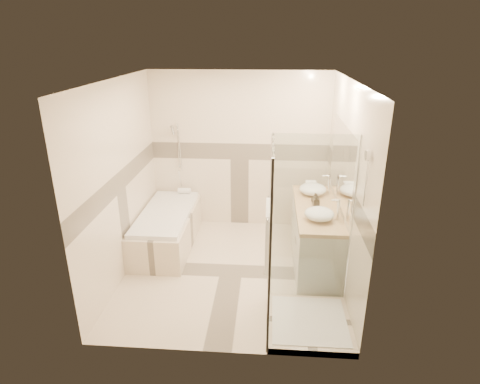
# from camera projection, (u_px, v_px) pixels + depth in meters

# --- Properties ---
(room) EXTENTS (2.82, 3.02, 2.52)m
(room) POSITION_uv_depth(u_px,v_px,m) (235.00, 183.00, 4.97)
(room) COLOR beige
(room) RESTS_ON ground
(bathtub) EXTENTS (0.75, 1.70, 0.56)m
(bathtub) POSITION_uv_depth(u_px,v_px,m) (167.00, 227.00, 5.98)
(bathtub) COLOR beige
(bathtub) RESTS_ON ground
(vanity) EXTENTS (0.58, 1.62, 0.85)m
(vanity) POSITION_uv_depth(u_px,v_px,m) (315.00, 235.00, 5.47)
(vanity) COLOR silver
(vanity) RESTS_ON ground
(shower_enclosure) EXTENTS (0.96, 0.93, 2.04)m
(shower_enclosure) POSITION_uv_depth(u_px,v_px,m) (300.00, 283.00, 4.28)
(shower_enclosure) COLOR beige
(shower_enclosure) RESTS_ON ground
(vessel_sink_near) EXTENTS (0.38, 0.38, 0.15)m
(vessel_sink_near) POSITION_uv_depth(u_px,v_px,m) (313.00, 189.00, 5.71)
(vessel_sink_near) COLOR white
(vessel_sink_near) RESTS_ON vanity
(vessel_sink_far) EXTENTS (0.37, 0.37, 0.15)m
(vessel_sink_far) POSITION_uv_depth(u_px,v_px,m) (319.00, 214.00, 4.92)
(vessel_sink_far) COLOR white
(vessel_sink_far) RESTS_ON vanity
(faucet_near) EXTENTS (0.12, 0.03, 0.30)m
(faucet_near) POSITION_uv_depth(u_px,v_px,m) (329.00, 183.00, 5.66)
(faucet_near) COLOR silver
(faucet_near) RESTS_ON vanity
(faucet_far) EXTENTS (0.11, 0.03, 0.28)m
(faucet_far) POSITION_uv_depth(u_px,v_px,m) (338.00, 208.00, 4.88)
(faucet_far) COLOR silver
(faucet_far) RESTS_ON vanity
(amenity_bottle_a) EXTENTS (0.08, 0.09, 0.18)m
(amenity_bottle_a) POSITION_uv_depth(u_px,v_px,m) (316.00, 201.00, 5.27)
(amenity_bottle_a) COLOR black
(amenity_bottle_a) RESTS_ON vanity
(amenity_bottle_b) EXTENTS (0.13, 0.13, 0.14)m
(amenity_bottle_b) POSITION_uv_depth(u_px,v_px,m) (315.00, 198.00, 5.41)
(amenity_bottle_b) COLOR black
(amenity_bottle_b) RESTS_ON vanity
(folded_towels) EXTENTS (0.16, 0.26, 0.08)m
(folded_towels) POSITION_uv_depth(u_px,v_px,m) (311.00, 186.00, 5.95)
(folded_towels) COLOR white
(folded_towels) RESTS_ON vanity
(rolled_towel) EXTENTS (0.20, 0.09, 0.09)m
(rolled_towel) POSITION_uv_depth(u_px,v_px,m) (184.00, 191.00, 6.54)
(rolled_towel) COLOR white
(rolled_towel) RESTS_ON bathtub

